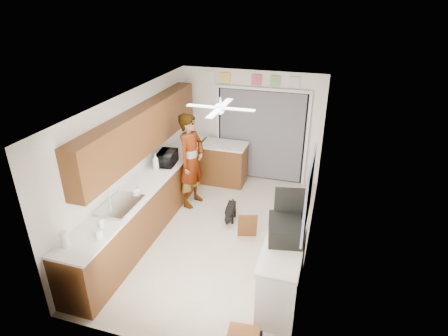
# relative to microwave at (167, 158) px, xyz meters

# --- Properties ---
(floor) EXTENTS (5.00, 5.00, 0.00)m
(floor) POSITION_rel_microwave_xyz_m (1.24, -0.66, -1.07)
(floor) COLOR #C0B29B
(floor) RESTS_ON ground
(ceiling) EXTENTS (5.00, 5.00, 0.00)m
(ceiling) POSITION_rel_microwave_xyz_m (1.24, -0.66, 1.43)
(ceiling) COLOR white
(ceiling) RESTS_ON ground
(wall_back) EXTENTS (3.20, 0.00, 3.20)m
(wall_back) POSITION_rel_microwave_xyz_m (1.24, 1.84, 0.18)
(wall_back) COLOR white
(wall_back) RESTS_ON ground
(wall_front) EXTENTS (3.20, 0.00, 3.20)m
(wall_front) POSITION_rel_microwave_xyz_m (1.24, -3.16, 0.18)
(wall_front) COLOR white
(wall_front) RESTS_ON ground
(wall_left) EXTENTS (0.00, 5.00, 5.00)m
(wall_left) POSITION_rel_microwave_xyz_m (-0.36, -0.66, 0.18)
(wall_left) COLOR white
(wall_left) RESTS_ON ground
(wall_right) EXTENTS (0.00, 5.00, 5.00)m
(wall_right) POSITION_rel_microwave_xyz_m (2.84, -0.66, 0.18)
(wall_right) COLOR white
(wall_right) RESTS_ON ground
(left_base_cabinets) EXTENTS (0.60, 4.80, 0.90)m
(left_base_cabinets) POSITION_rel_microwave_xyz_m (-0.06, -0.66, -0.62)
(left_base_cabinets) COLOR #5D3516
(left_base_cabinets) RESTS_ON floor
(left_countertop) EXTENTS (0.62, 4.80, 0.04)m
(left_countertop) POSITION_rel_microwave_xyz_m (-0.05, -0.66, -0.15)
(left_countertop) COLOR white
(left_countertop) RESTS_ON left_base_cabinets
(upper_cabinets) EXTENTS (0.32, 4.00, 0.80)m
(upper_cabinets) POSITION_rel_microwave_xyz_m (-0.20, -0.46, 0.73)
(upper_cabinets) COLOR #5D3516
(upper_cabinets) RESTS_ON wall_left
(sink_basin) EXTENTS (0.50, 0.76, 0.06)m
(sink_basin) POSITION_rel_microwave_xyz_m (-0.05, -1.66, -0.12)
(sink_basin) COLOR silver
(sink_basin) RESTS_ON left_countertop
(faucet) EXTENTS (0.03, 0.03, 0.22)m
(faucet) POSITION_rel_microwave_xyz_m (-0.24, -1.66, -0.02)
(faucet) COLOR silver
(faucet) RESTS_ON left_countertop
(peninsula_base) EXTENTS (1.00, 0.60, 0.90)m
(peninsula_base) POSITION_rel_microwave_xyz_m (0.74, 1.34, -0.62)
(peninsula_base) COLOR #5D3516
(peninsula_base) RESTS_ON floor
(peninsula_top) EXTENTS (1.04, 0.64, 0.04)m
(peninsula_top) POSITION_rel_microwave_xyz_m (0.74, 1.34, -0.15)
(peninsula_top) COLOR white
(peninsula_top) RESTS_ON peninsula_base
(back_opening_recess) EXTENTS (2.00, 0.06, 2.10)m
(back_opening_recess) POSITION_rel_microwave_xyz_m (1.49, 1.81, -0.02)
(back_opening_recess) COLOR black
(back_opening_recess) RESTS_ON wall_back
(curtain_panel) EXTENTS (1.90, 0.03, 2.05)m
(curtain_panel) POSITION_rel_microwave_xyz_m (1.49, 1.77, -0.02)
(curtain_panel) COLOR slate
(curtain_panel) RESTS_ON wall_back
(door_trim_left) EXTENTS (0.06, 0.04, 2.10)m
(door_trim_left) POSITION_rel_microwave_xyz_m (0.47, 1.78, -0.02)
(door_trim_left) COLOR white
(door_trim_left) RESTS_ON wall_back
(door_trim_right) EXTENTS (0.06, 0.04, 2.10)m
(door_trim_right) POSITION_rel_microwave_xyz_m (2.51, 1.78, -0.02)
(door_trim_right) COLOR white
(door_trim_right) RESTS_ON wall_back
(door_trim_head) EXTENTS (2.10, 0.04, 0.06)m
(door_trim_head) POSITION_rel_microwave_xyz_m (1.49, 1.78, 1.05)
(door_trim_head) COLOR white
(door_trim_head) RESTS_ON wall_back
(header_frame_0) EXTENTS (0.22, 0.02, 0.22)m
(header_frame_0) POSITION_rel_microwave_xyz_m (0.64, 1.81, 1.23)
(header_frame_0) COLOR #F1C750
(header_frame_0) RESTS_ON wall_back
(header_frame_2) EXTENTS (0.22, 0.02, 0.22)m
(header_frame_2) POSITION_rel_microwave_xyz_m (1.34, 1.81, 1.23)
(header_frame_2) COLOR #D04E56
(header_frame_2) RESTS_ON wall_back
(header_frame_3) EXTENTS (0.22, 0.02, 0.22)m
(header_frame_3) POSITION_rel_microwave_xyz_m (1.74, 1.81, 1.23)
(header_frame_3) COLOR #79AF64
(header_frame_3) RESTS_ON wall_back
(header_frame_4) EXTENTS (0.22, 0.02, 0.22)m
(header_frame_4) POSITION_rel_microwave_xyz_m (2.14, 1.81, 1.23)
(header_frame_4) COLOR silver
(header_frame_4) RESTS_ON wall_back
(route66_sign) EXTENTS (0.22, 0.02, 0.26)m
(route66_sign) POSITION_rel_microwave_xyz_m (0.29, 1.81, 1.23)
(route66_sign) COLOR silver
(route66_sign) RESTS_ON wall_back
(right_counter_base) EXTENTS (0.50, 1.40, 0.90)m
(right_counter_base) POSITION_rel_microwave_xyz_m (2.59, -1.86, -0.62)
(right_counter_base) COLOR white
(right_counter_base) RESTS_ON floor
(right_counter_top) EXTENTS (0.54, 1.44, 0.04)m
(right_counter_top) POSITION_rel_microwave_xyz_m (2.58, -1.86, -0.15)
(right_counter_top) COLOR white
(right_counter_top) RESTS_ON right_counter_base
(abstract_painting) EXTENTS (0.03, 1.15, 0.95)m
(abstract_painting) POSITION_rel_microwave_xyz_m (2.82, -1.66, 0.58)
(abstract_painting) COLOR #E6558A
(abstract_painting) RESTS_ON wall_right
(ceiling_fan) EXTENTS (1.14, 1.14, 0.24)m
(ceiling_fan) POSITION_rel_microwave_xyz_m (1.24, -0.46, 1.25)
(ceiling_fan) COLOR white
(ceiling_fan) RESTS_ON ceiling
(microwave) EXTENTS (0.38, 0.52, 0.27)m
(microwave) POSITION_rel_microwave_xyz_m (0.00, 0.00, 0.00)
(microwave) COLOR black
(microwave) RESTS_ON left_countertop
(soap_bottle) EXTENTS (0.14, 0.14, 0.32)m
(soap_bottle) POSITION_rel_microwave_xyz_m (-0.12, -0.25, 0.03)
(soap_bottle) COLOR silver
(soap_bottle) RESTS_ON left_countertop
(cup) EXTENTS (0.18, 0.18, 0.11)m
(cup) POSITION_rel_microwave_xyz_m (-0.01, -1.22, -0.08)
(cup) COLOR white
(cup) RESTS_ON left_countertop
(jar_a) EXTENTS (0.12, 0.12, 0.14)m
(jar_a) POSITION_rel_microwave_xyz_m (0.12, -2.50, -0.06)
(jar_a) COLOR silver
(jar_a) RESTS_ON left_countertop
(jar_b) EXTENTS (0.11, 0.11, 0.12)m
(jar_b) POSITION_rel_microwave_xyz_m (-0.02, -2.24, -0.07)
(jar_b) COLOR silver
(jar_b) RESTS_ON left_countertop
(paper_towel_roll) EXTENTS (0.14, 0.14, 0.23)m
(paper_towel_roll) POSITION_rel_microwave_xyz_m (-0.21, -2.78, -0.02)
(paper_towel_roll) COLOR white
(paper_towel_roll) RESTS_ON left_countertop
(suitcase) EXTENTS (0.54, 0.66, 0.25)m
(suitcase) POSITION_rel_microwave_xyz_m (2.56, -1.73, -0.01)
(suitcase) COLOR black
(suitcase) RESTS_ON right_counter_top
(suitcase_rim) EXTENTS (0.54, 0.65, 0.02)m
(suitcase_rim) POSITION_rel_microwave_xyz_m (2.56, -1.73, -0.12)
(suitcase_rim) COLOR yellow
(suitcase_rim) RESTS_ON suitcase
(suitcase_lid) EXTENTS (0.42, 0.11, 0.50)m
(suitcase_lid) POSITION_rel_microwave_xyz_m (2.56, -1.44, 0.24)
(suitcase_lid) COLOR black
(suitcase_lid) RESTS_ON suitcase
(cabinet_door_panel) EXTENTS (0.37, 0.22, 0.51)m
(cabinet_door_panel) POSITION_rel_microwave_xyz_m (1.78, -0.63, -0.82)
(cabinet_door_panel) COLOR #5D3516
(cabinet_door_panel) RESTS_ON floor
(man) EXTENTS (0.60, 0.79, 1.94)m
(man) POSITION_rel_microwave_xyz_m (0.41, 0.23, -0.10)
(man) COLOR white
(man) RESTS_ON floor
(dog) EXTENTS (0.24, 0.50, 0.38)m
(dog) POSITION_rel_microwave_xyz_m (1.34, -0.16, -0.88)
(dog) COLOR black
(dog) RESTS_ON floor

